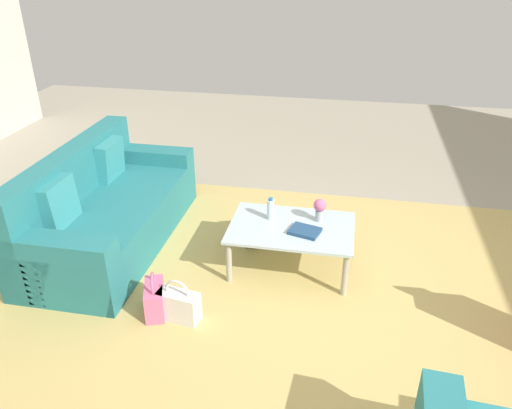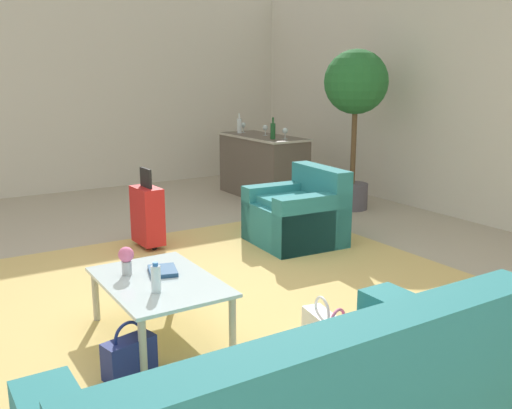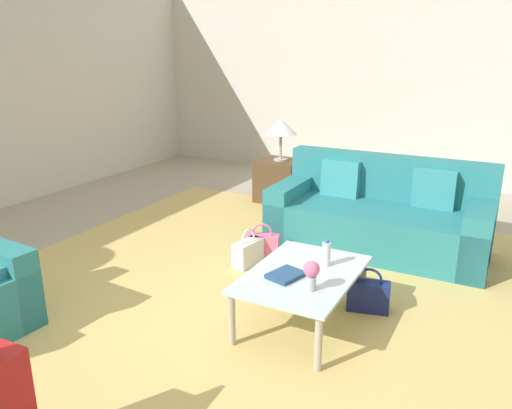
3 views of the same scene
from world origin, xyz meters
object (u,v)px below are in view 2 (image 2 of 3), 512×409
at_px(water_bottle, 156,278).
at_px(potted_ficus, 356,94).
at_px(bar_console, 263,165).
at_px(coffee_table_book, 163,271).
at_px(flower_vase, 126,258).
at_px(wine_glass_leftmost, 243,125).
at_px(wine_glass_right_of_centre, 285,131).
at_px(handbag_pink, 337,342).
at_px(wine_bottle_clear, 239,126).
at_px(armchair, 300,216).
at_px(wine_bottle_green, 273,131).
at_px(handbag_navy, 129,356).
at_px(suitcase_red, 147,215).
at_px(coffee_table, 159,286).
at_px(wine_glass_left_of_centre, 265,128).
at_px(handbag_white, 322,328).

xyz_separation_m(water_bottle, potted_ficus, (-2.40, 3.80, 1.03)).
bearing_deg(bar_console, coffee_table_book, -41.78).
xyz_separation_m(flower_vase, wine_glass_leftmost, (-3.81, 3.23, 0.48)).
bearing_deg(wine_glass_right_of_centre, handbag_pink, -30.56).
relative_size(wine_bottle_clear, potted_ficus, 0.14).
xyz_separation_m(armchair, wine_glass_leftmost, (-2.74, 0.92, 0.72)).
bearing_deg(wine_glass_leftmost, bar_console, 1.85).
height_order(coffee_table_book, wine_bottle_green, wine_bottle_green).
xyz_separation_m(flower_vase, handbag_navy, (0.64, -0.23, -0.40)).
relative_size(water_bottle, suitcase_red, 0.24).
height_order(wine_glass_right_of_centre, suitcase_red, wine_glass_right_of_centre).
bearing_deg(bar_console, coffee_table, -41.53).
relative_size(wine_glass_left_of_centre, handbag_navy, 0.43).
relative_size(coffee_table, wine_bottle_clear, 3.53).
bearing_deg(potted_ficus, handbag_navy, -57.27).
height_order(water_bottle, handbag_navy, water_bottle).
relative_size(bar_console, wine_glass_right_of_centre, 10.08).
height_order(wine_glass_leftmost, handbag_navy, wine_glass_leftmost).
bearing_deg(wine_bottle_green, bar_console, 164.52).
relative_size(water_bottle, flower_vase, 1.00).
bearing_deg(handbag_navy, wine_glass_right_of_centre, 134.06).
xyz_separation_m(water_bottle, wine_glass_leftmost, (-4.23, 3.18, 0.51)).
xyz_separation_m(wine_glass_right_of_centre, handbag_white, (3.71, -2.27, -0.89)).
distance_m(armchair, potted_ficus, 2.17).
xyz_separation_m(bar_console, handbag_navy, (3.92, -3.48, -0.34)).
relative_size(handbag_pink, potted_ficus, 0.17).
distance_m(wine_bottle_clear, handbag_pink, 5.44).
distance_m(coffee_table_book, handbag_white, 1.19).
xyz_separation_m(water_bottle, handbag_navy, (0.22, -0.28, -0.38)).
relative_size(handbag_navy, potted_ficus, 0.17).
distance_m(flower_vase, wine_bottle_green, 4.24).
relative_size(bar_console, suitcase_red, 1.83).
bearing_deg(flower_vase, wine_bottle_green, 132.15).
distance_m(wine_bottle_green, handbag_navy, 4.91).
bearing_deg(handbag_navy, bar_console, 138.42).
xyz_separation_m(wine_glass_left_of_centre, wine_bottle_clear, (-0.46, -0.17, 0.01)).
height_order(flower_vase, potted_ficus, potted_ficus).
bearing_deg(wine_glass_right_of_centre, wine_bottle_clear, -171.42).
height_order(water_bottle, handbag_white, water_bottle).
relative_size(water_bottle, bar_console, 0.13).
height_order(wine_bottle_green, suitcase_red, wine_bottle_green).
bearing_deg(wine_glass_right_of_centre, wine_glass_left_of_centre, 178.30).
height_order(water_bottle, wine_glass_right_of_centre, wine_glass_right_of_centre).
height_order(wine_glass_left_of_centre, handbag_navy, wine_glass_left_of_centre).
distance_m(wine_glass_leftmost, suitcase_red, 3.20).
distance_m(bar_console, wine_bottle_green, 0.73).
xyz_separation_m(wine_bottle_clear, handbag_navy, (4.39, -3.35, -0.90)).
xyz_separation_m(handbag_white, handbag_pink, (0.21, -0.04, 0.00)).
distance_m(coffee_table, handbag_pink, 1.27).
height_order(wine_glass_leftmost, wine_glass_left_of_centre, same).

